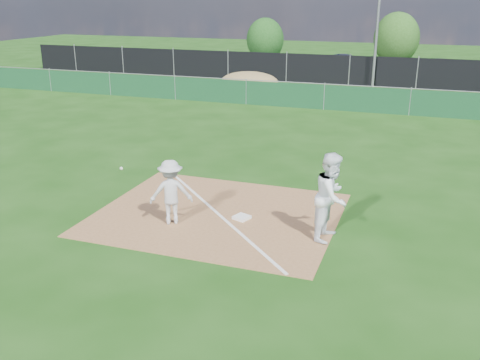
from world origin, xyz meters
name	(u,v)px	position (x,y,z in m)	size (l,w,h in m)	color
ground	(300,133)	(0.00, 10.00, 0.00)	(90.00, 90.00, 0.00)	#15400D
infield_dirt	(218,214)	(0.00, 1.00, 0.01)	(6.00, 5.00, 0.02)	brown
foul_line	(218,213)	(0.00, 1.00, 0.03)	(0.08, 7.00, 0.01)	white
green_fence	(324,97)	(0.00, 15.00, 0.60)	(44.00, 0.05, 1.20)	#0F391E
dirt_mound	(249,82)	(-5.00, 18.50, 0.58)	(3.38, 2.60, 1.17)	olive
black_fence	(349,70)	(0.00, 23.00, 0.90)	(46.00, 0.04, 1.80)	black
parking_lot	(359,74)	(0.00, 28.00, 0.01)	(46.00, 9.00, 0.01)	black
light_pole	(378,18)	(1.50, 22.70, 4.00)	(0.16, 0.16, 8.00)	slate
first_base	(242,217)	(0.69, 0.89, 0.06)	(0.36, 0.36, 0.07)	white
play_at_first	(171,192)	(-0.85, 0.11, 0.82)	(2.02, 0.99, 1.60)	silver
runner	(332,196)	(2.94, 0.57, 1.02)	(0.99, 0.77, 2.04)	white
car_left	(284,64)	(-5.11, 26.55, 0.70)	(1.63, 4.05, 1.38)	#A7A9AF
car_mid	(348,65)	(-0.77, 27.51, 0.69)	(1.44, 4.12, 1.36)	black
car_right	(445,69)	(5.65, 27.91, 0.66)	(1.81, 4.45, 1.29)	black
tree_left	(265,40)	(-8.27, 32.28, 1.85)	(3.02, 3.02, 3.59)	#382316
tree_mid	(396,39)	(1.98, 33.45, 2.12)	(3.47, 3.47, 4.11)	#382316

